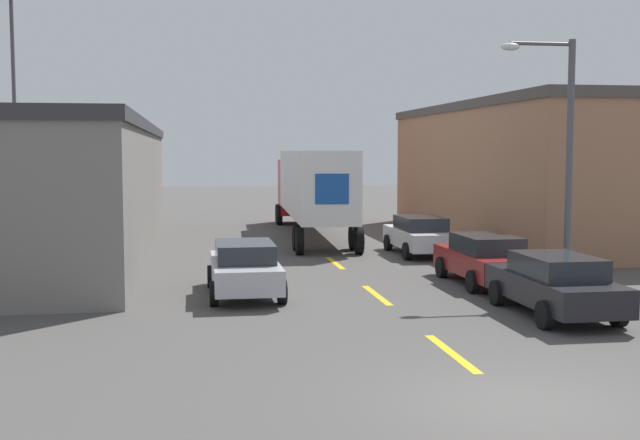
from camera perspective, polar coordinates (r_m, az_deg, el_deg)
name	(u,v)px	position (r m, az deg, el deg)	size (l,w,h in m)	color
ground_plane	(519,405)	(13.25, 13.97, -12.67)	(160.00, 160.00, 0.00)	#4C4947
road_centerline	(377,295)	(22.31, 4.05, -5.35)	(0.20, 15.98, 0.01)	gold
warehouse_left	(38,186)	(34.38, -19.44, 2.28)	(9.16, 27.58, 5.12)	slate
warehouse_right	(548,170)	(38.59, 15.91, 3.41)	(9.41, 19.87, 6.17)	#9E7051
semi_truck	(311,184)	(37.65, -0.63, 2.54)	(3.30, 15.87, 4.00)	#B21919
parked_car_left_far	(245,267)	(22.18, -5.39, -3.37)	(1.98, 4.59, 1.49)	#B2B2B7
parked_car_right_far	(420,235)	(30.98, 7.10, -1.04)	(1.98, 4.59, 1.49)	silver
parked_car_right_mid	(485,258)	(24.44, 11.66, -2.69)	(1.98, 4.59, 1.49)	maroon
parked_car_right_near	(555,284)	(20.20, 16.35, -4.37)	(1.98, 4.59, 1.49)	black
street_lamp	(561,143)	(24.44, 16.76, 5.23)	(2.26, 0.32, 7.19)	#4C4C51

